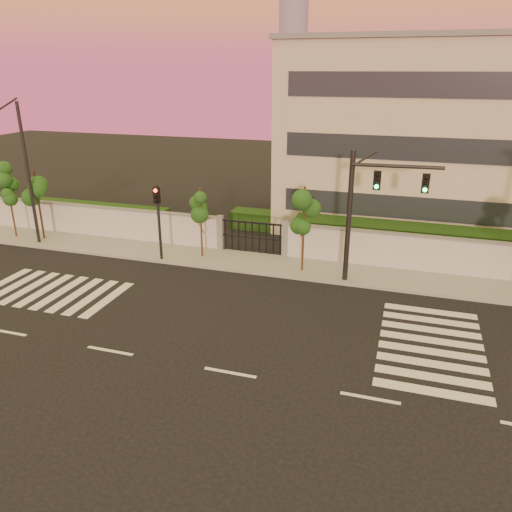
{
  "coord_description": "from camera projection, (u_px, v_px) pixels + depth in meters",
  "views": [
    {
      "loc": [
        5.51,
        -14.46,
        10.38
      ],
      "look_at": [
        -0.89,
        6.0,
        2.28
      ],
      "focal_mm": 35.0,
      "sensor_mm": 36.0,
      "label": 1
    }
  ],
  "objects": [
    {
      "name": "sidewalk",
      "position": [
        296.0,
        268.0,
        27.46
      ],
      "size": [
        60.0,
        3.0,
        0.15
      ],
      "primitive_type": "cube",
      "color": "gray",
      "rests_on": "ground"
    },
    {
      "name": "ground",
      "position": [
        230.0,
        373.0,
        18.11
      ],
      "size": [
        120.0,
        120.0,
        0.0
      ],
      "primitive_type": "plane",
      "color": "black",
      "rests_on": "ground"
    },
    {
      "name": "street_tree_c",
      "position": [
        201.0,
        207.0,
        27.96
      ],
      "size": [
        1.3,
        1.04,
        4.18
      ],
      "color": "#382314",
      "rests_on": "ground"
    },
    {
      "name": "road_markings",
      "position": [
        226.0,
        320.0,
        21.91
      ],
      "size": [
        57.0,
        7.62,
        0.02
      ],
      "color": "silver",
      "rests_on": "ground"
    },
    {
      "name": "traffic_signal_secondary",
      "position": [
        158.0,
        213.0,
        27.55
      ],
      "size": [
        0.35,
        0.34,
        4.48
      ],
      "rotation": [
        0.0,
        0.0,
        -0.01
      ],
      "color": "black",
      "rests_on": "ground"
    },
    {
      "name": "streetlight_west",
      "position": [
        25.0,
        167.0,
        29.42
      ],
      "size": [
        0.54,
        2.17,
        9.02
      ],
      "color": "black",
      "rests_on": "ground"
    },
    {
      "name": "street_tree_b",
      "position": [
        37.0,
        190.0,
        30.88
      ],
      "size": [
        1.52,
        1.21,
        4.5
      ],
      "color": "#382314",
      "rests_on": "ground"
    },
    {
      "name": "institutional_building",
      "position": [
        470.0,
        136.0,
        33.05
      ],
      "size": [
        24.4,
        12.4,
        12.25
      ],
      "color": "#BBB39E",
      "rests_on": "ground"
    },
    {
      "name": "street_tree_d",
      "position": [
        305.0,
        210.0,
        25.73
      ],
      "size": [
        1.46,
        1.16,
        4.75
      ],
      "color": "#382314",
      "rests_on": "ground"
    },
    {
      "name": "hedge_row",
      "position": [
        330.0,
        234.0,
        30.66
      ],
      "size": [
        41.0,
        4.25,
        1.8
      ],
      "color": "black",
      "rests_on": "ground"
    },
    {
      "name": "traffic_signal_main",
      "position": [
        368.0,
        203.0,
        24.05
      ],
      "size": [
        4.28,
        0.49,
        6.77
      ],
      "rotation": [
        0.0,
        0.0,
        0.06
      ],
      "color": "black",
      "rests_on": "ground"
    },
    {
      "name": "perimeter_wall",
      "position": [
        304.0,
        242.0,
        28.42
      ],
      "size": [
        60.0,
        0.36,
        2.2
      ],
      "color": "#AFB1B6",
      "rests_on": "ground"
    },
    {
      "name": "street_tree_a",
      "position": [
        8.0,
        184.0,
        31.13
      ],
      "size": [
        1.39,
        1.11,
        4.86
      ],
      "color": "#382314",
      "rests_on": "ground"
    }
  ]
}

